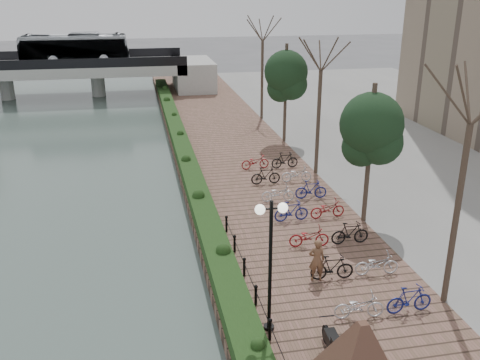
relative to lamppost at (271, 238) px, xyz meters
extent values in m
cube|color=brown|center=(2.48, 15.91, -3.51)|extent=(8.00, 75.00, 0.50)
cube|color=#1A3112|center=(-0.92, 18.41, -2.96)|extent=(1.10, 56.00, 0.60)
cylinder|color=black|center=(-0.12, -0.59, -2.91)|extent=(0.10, 0.10, 0.70)
cylinder|color=black|center=(-0.12, 1.41, -2.91)|extent=(0.10, 0.10, 0.70)
cylinder|color=black|center=(-0.12, 3.41, -2.91)|extent=(0.10, 0.10, 0.70)
cylinder|color=black|center=(-0.12, 5.41, -2.91)|extent=(0.10, 0.10, 0.70)
cylinder|color=black|center=(-0.12, 7.41, -2.91)|extent=(0.10, 0.10, 0.70)
cylinder|color=black|center=(0.00, 0.00, -1.02)|extent=(0.12, 0.12, 4.48)
cylinder|color=black|center=(0.00, 0.00, 0.97)|extent=(0.70, 0.06, 0.06)
sphere|color=white|center=(-0.35, 0.00, 0.97)|extent=(0.32, 0.32, 0.32)
sphere|color=white|center=(0.35, 0.00, 0.97)|extent=(0.32, 0.32, 0.32)
imported|color=brown|center=(2.48, 2.61, -2.42)|extent=(0.67, 0.49, 1.68)
imported|color=silver|center=(3.08, 0.09, -2.81)|extent=(0.60, 1.72, 0.90)
imported|color=black|center=(3.08, 2.69, -2.76)|extent=(0.47, 1.66, 1.00)
imported|color=maroon|center=(3.08, 5.29, -2.81)|extent=(0.60, 1.71, 0.90)
imported|color=navy|center=(3.08, 7.89, -2.76)|extent=(0.47, 1.66, 1.00)
imported|color=silver|center=(3.08, 10.49, -2.81)|extent=(0.60, 1.71, 0.90)
imported|color=black|center=(3.08, 13.09, -2.76)|extent=(0.47, 1.66, 1.00)
imported|color=maroon|center=(3.08, 15.69, -2.81)|extent=(0.60, 1.72, 0.90)
imported|color=navy|center=(4.88, 0.09, -2.76)|extent=(0.47, 1.66, 1.00)
imported|color=silver|center=(4.88, 2.69, -2.81)|extent=(0.60, 1.71, 0.90)
imported|color=black|center=(4.88, 5.29, -2.76)|extent=(0.47, 1.66, 1.00)
imported|color=maroon|center=(4.88, 7.89, -2.81)|extent=(0.60, 1.71, 0.90)
imported|color=navy|center=(4.88, 10.49, -2.76)|extent=(0.47, 1.66, 1.00)
imported|color=silver|center=(4.88, 13.09, -2.81)|extent=(0.60, 1.71, 0.90)
imported|color=black|center=(4.88, 15.69, -2.76)|extent=(0.47, 1.66, 1.00)
cube|color=#A9A9A4|center=(-16.52, 43.41, -0.76)|extent=(36.00, 8.00, 1.00)
cube|color=black|center=(-16.52, 47.31, 0.19)|extent=(36.00, 0.15, 0.90)
cylinder|color=#A9A9A4|center=(-16.52, 43.41, -2.51)|extent=(1.40, 1.40, 2.50)
cylinder|color=#A9A9A4|center=(-7.52, 43.41, -2.51)|extent=(1.40, 1.40, 2.50)
imported|color=silver|center=(-9.50, 43.41, 1.24)|extent=(2.52, 10.77, 3.00)
camera|label=1|loc=(-3.75, -14.19, 7.23)|focal=40.00mm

